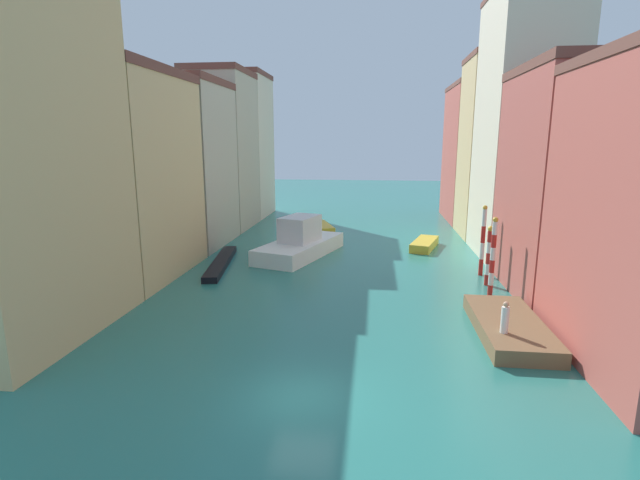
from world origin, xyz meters
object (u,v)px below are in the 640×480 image
(gondola_black, at_px, (221,263))
(mooring_pole_1, at_px, (489,255))
(mooring_pole_0, at_px, (493,257))
(person_on_dock, at_px, (505,318))
(motorboat_0, at_px, (424,244))
(waterfront_dock, at_px, (509,327))
(motorboat_1, at_px, (319,227))
(vaporetto_white, at_px, (300,243))
(mooring_pole_2, at_px, (483,240))

(gondola_black, bearing_deg, mooring_pole_1, -8.22)
(mooring_pole_0, bearing_deg, gondola_black, 164.26)
(person_on_dock, xyz_separation_m, motorboat_0, (-1.60, 20.99, -1.10))
(waterfront_dock, relative_size, mooring_pole_1, 1.86)
(mooring_pole_0, bearing_deg, waterfront_dock, -93.92)
(mooring_pole_1, height_order, motorboat_1, mooring_pole_1)
(mooring_pole_0, distance_m, vaporetto_white, 16.53)
(motorboat_0, bearing_deg, mooring_pole_2, -69.29)
(mooring_pole_1, bearing_deg, motorboat_0, 105.92)
(mooring_pole_2, bearing_deg, motorboat_0, 110.71)
(waterfront_dock, xyz_separation_m, motorboat_0, (-2.32, 19.23, -0.01))
(motorboat_1, bearing_deg, motorboat_0, -34.87)
(person_on_dock, xyz_separation_m, motorboat_1, (-12.12, 28.33, -1.11))
(mooring_pole_0, xyz_separation_m, motorboat_1, (-13.24, 20.77, -2.22))
(waterfront_dock, height_order, mooring_pole_2, mooring_pole_2)
(gondola_black, height_order, motorboat_0, motorboat_0)
(waterfront_dock, distance_m, motorboat_0, 19.36)
(mooring_pole_0, distance_m, motorboat_1, 24.73)
(person_on_dock, height_order, mooring_pole_1, mooring_pole_1)
(motorboat_0, bearing_deg, motorboat_1, 145.13)
(mooring_pole_2, relative_size, motorboat_1, 0.87)
(mooring_pole_1, distance_m, mooring_pole_2, 2.49)
(mooring_pole_1, relative_size, motorboat_0, 0.75)
(person_on_dock, height_order, gondola_black, person_on_dock)
(mooring_pole_1, relative_size, motorboat_1, 0.69)
(mooring_pole_1, distance_m, gondola_black, 19.80)
(vaporetto_white, height_order, motorboat_1, vaporetto_white)
(mooring_pole_1, xyz_separation_m, motorboat_0, (-3.10, 10.87, -1.72))
(motorboat_0, bearing_deg, mooring_pole_1, -74.08)
(mooring_pole_1, xyz_separation_m, gondola_black, (-19.51, 2.82, -1.86))
(waterfront_dock, bearing_deg, person_on_dock, -112.13)
(person_on_dock, relative_size, mooring_pole_1, 0.37)
(mooring_pole_1, bearing_deg, person_on_dock, -98.43)
(mooring_pole_0, xyz_separation_m, vaporetto_white, (-13.50, 9.42, -1.49))
(vaporetto_white, bearing_deg, person_on_dock, -53.88)
(waterfront_dock, relative_size, vaporetto_white, 0.71)
(person_on_dock, relative_size, motorboat_0, 0.28)
(waterfront_dock, xyz_separation_m, mooring_pole_1, (0.78, 8.36, 1.71))
(waterfront_dock, xyz_separation_m, motorboat_1, (-12.84, 26.56, -0.02))
(mooring_pole_2, bearing_deg, vaporetto_white, 162.48)
(person_on_dock, bearing_deg, vaporetto_white, 126.12)
(person_on_dock, xyz_separation_m, vaporetto_white, (-12.39, 16.98, -0.38))
(mooring_pole_0, height_order, motorboat_0, mooring_pole_0)
(mooring_pole_0, bearing_deg, vaporetto_white, 145.10)
(waterfront_dock, xyz_separation_m, mooring_pole_0, (0.40, 5.79, 2.20))
(waterfront_dock, bearing_deg, motorboat_0, 96.87)
(person_on_dock, xyz_separation_m, mooring_pole_1, (1.50, 10.13, 0.61))
(person_on_dock, height_order, motorboat_0, person_on_dock)
(mooring_pole_2, bearing_deg, mooring_pole_1, -92.06)
(person_on_dock, bearing_deg, gondola_black, 144.29)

